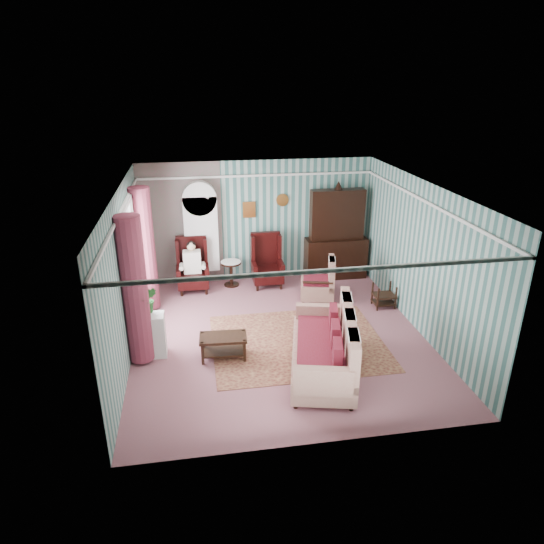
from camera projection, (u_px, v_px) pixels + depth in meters
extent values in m
plane|color=#92555B|center=(279.00, 336.00, 9.41)|extent=(6.00, 6.00, 0.00)
cube|color=#35615B|center=(257.00, 221.00, 11.60)|extent=(5.50, 0.02, 2.90)
cube|color=#35615B|center=(322.00, 352.00, 6.12)|extent=(5.50, 0.02, 2.90)
cube|color=#35615B|center=(125.00, 276.00, 8.44)|extent=(0.02, 6.00, 2.90)
cube|color=#35615B|center=(421.00, 258.00, 9.28)|extent=(0.02, 6.00, 2.90)
cube|color=beige|center=(280.00, 188.00, 8.31)|extent=(5.50, 6.00, 0.02)
cube|color=#884558|center=(181.00, 225.00, 11.32)|extent=(1.90, 0.01, 2.90)
cube|color=silver|center=(280.00, 208.00, 8.45)|extent=(5.50, 6.00, 0.05)
cube|color=white|center=(130.00, 259.00, 8.96)|extent=(0.04, 1.50, 1.90)
cylinder|color=brown|center=(135.00, 291.00, 8.10)|extent=(0.44, 0.44, 2.60)
cylinder|color=brown|center=(144.00, 250.00, 10.02)|extent=(0.44, 0.44, 2.60)
cube|color=#B06C2E|center=(249.00, 210.00, 11.43)|extent=(0.30, 0.03, 0.38)
cube|color=silver|center=(202.00, 239.00, 11.38)|extent=(0.80, 0.28, 2.24)
cube|color=black|center=(337.00, 232.00, 11.73)|extent=(1.50, 0.56, 2.36)
cube|color=black|center=(192.00, 265.00, 11.17)|extent=(0.76, 0.80, 1.25)
cube|color=black|center=(267.00, 261.00, 11.43)|extent=(0.76, 0.80, 1.25)
cylinder|color=black|center=(231.00, 274.00, 11.56)|extent=(0.50, 0.50, 0.60)
cube|color=black|center=(384.00, 295.00, 10.50)|extent=(0.45, 0.38, 0.54)
cube|color=silver|center=(150.00, 335.00, 8.62)|extent=(0.55, 0.35, 0.80)
cube|color=#4F1A1C|center=(298.00, 342.00, 9.18)|extent=(3.20, 2.60, 0.01)
cube|color=#BDAA92|center=(323.00, 345.00, 8.08)|extent=(1.39, 2.40, 1.05)
cube|color=beige|center=(317.00, 281.00, 10.78)|extent=(1.01, 0.98, 0.88)
cube|color=black|center=(224.00, 347.00, 8.61)|extent=(0.86, 0.51, 0.43)
imported|color=#174A17|center=(140.00, 308.00, 8.24)|extent=(0.50, 0.46, 0.45)
imported|color=#164817|center=(149.00, 300.00, 8.49)|extent=(0.30, 0.25, 0.49)
imported|color=#1B581D|center=(141.00, 304.00, 8.44)|extent=(0.29, 0.29, 0.40)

